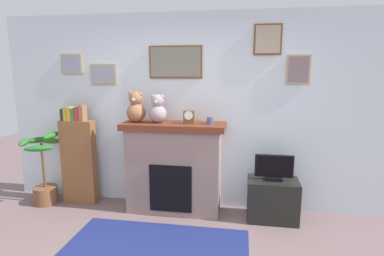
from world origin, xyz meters
TOP-DOWN VIEW (x-y plane):
  - back_wall at (-0.00, 2.00)m, footprint 5.20×0.15m
  - fireplace at (-0.16, 1.71)m, footprint 1.33×0.51m
  - bookshelf at (-1.53, 1.74)m, footprint 0.47×0.16m
  - potted_plant at (-2.01, 1.62)m, footprint 0.58×0.59m
  - tv_stand at (1.11, 1.64)m, footprint 0.62×0.40m
  - television at (1.11, 1.64)m, footprint 0.47×0.14m
  - area_rug at (-0.16, 0.81)m, footprint 1.96×0.98m
  - candle_jar at (0.31, 1.69)m, footprint 0.09×0.09m
  - mantel_clock at (0.05, 1.69)m, footprint 0.13×0.10m
  - teddy_bear_grey at (-0.66, 1.69)m, footprint 0.25×0.25m
  - teddy_bear_brown at (-0.36, 1.69)m, footprint 0.23×0.23m

SIDE VIEW (x-z plane):
  - area_rug at x=-0.16m, z-range 0.00..0.01m
  - tv_stand at x=1.11m, z-range 0.00..0.52m
  - potted_plant at x=-2.01m, z-range -0.11..0.92m
  - fireplace at x=-0.16m, z-range 0.01..1.20m
  - bookshelf at x=-1.53m, z-range -0.06..1.34m
  - television at x=1.11m, z-range 0.51..0.83m
  - candle_jar at x=0.31m, z-range 1.19..1.28m
  - mantel_clock at x=0.05m, z-range 1.19..1.36m
  - back_wall at x=0.00m, z-range 0.01..2.61m
  - teddy_bear_brown at x=-0.36m, z-range 1.17..1.54m
  - teddy_bear_grey at x=-0.66m, z-range 1.17..1.57m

